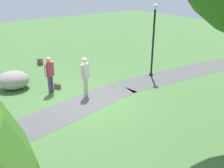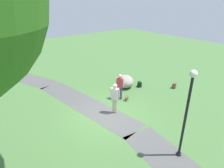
% 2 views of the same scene
% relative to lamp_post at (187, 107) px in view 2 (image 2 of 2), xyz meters
% --- Properties ---
extents(ground_plane, '(48.00, 48.00, 0.00)m').
position_rel_lamp_post_xyz_m(ground_plane, '(4.22, 0.59, -2.30)').
color(ground_plane, '#49753C').
extents(footpath_segment_mid, '(8.16, 2.81, 0.01)m').
position_rel_lamp_post_xyz_m(footpath_segment_mid, '(6.11, 0.88, -2.29)').
color(footpath_segment_mid, '#545453').
rests_on(footpath_segment_mid, ground).
extents(footpath_segment_far, '(8.06, 4.45, 0.01)m').
position_rel_lamp_post_xyz_m(footpath_segment_far, '(13.79, 2.91, -2.29)').
color(footpath_segment_far, '#545453').
rests_on(footpath_segment_far, ground).
extents(lamp_post, '(0.28, 0.28, 3.74)m').
position_rel_lamp_post_xyz_m(lamp_post, '(0.00, 0.00, 0.00)').
color(lamp_post, black).
rests_on(lamp_post, ground).
extents(lawn_boulder, '(1.89, 1.83, 0.86)m').
position_rel_lamp_post_xyz_m(lawn_boulder, '(6.45, -2.74, -1.87)').
color(lawn_boulder, gray).
rests_on(lawn_boulder, ground).
extents(woman_with_handbag, '(0.49, 0.36, 1.70)m').
position_rel_lamp_post_xyz_m(woman_with_handbag, '(5.24, -1.25, -1.31)').
color(woman_with_handbag, '#483E71').
rests_on(woman_with_handbag, ground).
extents(man_near_boulder, '(0.45, 0.39, 1.78)m').
position_rel_lamp_post_xyz_m(man_near_boulder, '(4.16, 0.04, -1.25)').
color(man_near_boulder, beige).
rests_on(man_near_boulder, ground).
extents(handbag_on_grass, '(0.37, 0.37, 0.31)m').
position_rel_lamp_post_xyz_m(handbag_on_grass, '(4.82, -1.46, -2.16)').
color(handbag_on_grass, brown).
rests_on(handbag_on_grass, ground).
extents(backpack_by_boulder, '(0.33, 0.32, 0.40)m').
position_rel_lamp_post_xyz_m(backpack_by_boulder, '(5.74, -3.56, -2.11)').
color(backpack_by_boulder, black).
rests_on(backpack_by_boulder, ground).
extents(spare_backpack_on_lawn, '(0.33, 0.33, 0.40)m').
position_rel_lamp_post_xyz_m(spare_backpack_on_lawn, '(4.06, -5.40, -2.11)').
color(spare_backpack_on_lawn, brown).
rests_on(spare_backpack_on_lawn, ground).
extents(frisbee_on_grass, '(0.25, 0.25, 0.02)m').
position_rel_lamp_post_xyz_m(frisbee_on_grass, '(7.02, -3.78, -2.29)').
color(frisbee_on_grass, gold).
rests_on(frisbee_on_grass, ground).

